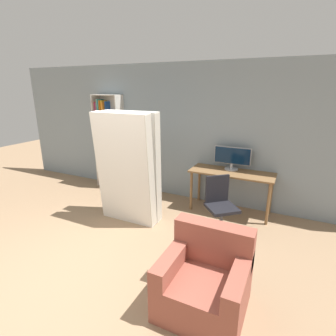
{
  "coord_description": "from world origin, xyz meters",
  "views": [
    {
      "loc": [
        2.26,
        -1.77,
        2.23
      ],
      "look_at": [
        0.58,
        1.68,
        1.05
      ],
      "focal_mm": 28.0,
      "sensor_mm": 36.0,
      "label": 1
    }
  ],
  "objects": [
    {
      "name": "armchair",
      "position": [
        1.62,
        0.42,
        0.32
      ],
      "size": [
        0.85,
        0.8,
        0.85
      ],
      "color": "#934C3D",
      "rests_on": "ground"
    },
    {
      "name": "office_chair",
      "position": [
        1.35,
        2.01,
        0.35
      ],
      "size": [
        0.62,
        0.62,
        0.89
      ],
      "color": "#4C4C51",
      "rests_on": "ground"
    },
    {
      "name": "desk",
      "position": [
        1.34,
        2.76,
        0.68
      ],
      "size": [
        1.49,
        0.57,
        0.78
      ],
      "color": "brown",
      "rests_on": "ground"
    },
    {
      "name": "mattress_far",
      "position": [
        -0.16,
        1.83,
        0.94
      ],
      "size": [
        1.01,
        0.22,
        1.88
      ],
      "color": "silver",
      "rests_on": "ground"
    },
    {
      "name": "wall_back",
      "position": [
        0.0,
        3.08,
        1.35
      ],
      "size": [
        8.0,
        0.06,
        2.7
      ],
      "color": "gray",
      "rests_on": "ground"
    },
    {
      "name": "monitor",
      "position": [
        1.29,
        2.9,
        1.01
      ],
      "size": [
        0.66,
        0.25,
        0.42
      ],
      "color": "#B7B7BC",
      "rests_on": "desk"
    },
    {
      "name": "ground_plane",
      "position": [
        0.0,
        0.0,
        0.0
      ],
      "size": [
        16.0,
        16.0,
        0.0
      ],
      "primitive_type": "plane",
      "color": "#937556"
    },
    {
      "name": "mattress_near",
      "position": [
        -0.16,
        1.59,
        0.94
      ],
      "size": [
        1.01,
        0.32,
        1.88
      ],
      "color": "silver",
      "rests_on": "ground"
    },
    {
      "name": "bookshelf",
      "position": [
        -1.56,
        2.93,
        1.08
      ],
      "size": [
        0.65,
        0.3,
        2.09
      ],
      "color": "beige",
      "rests_on": "ground"
    }
  ]
}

